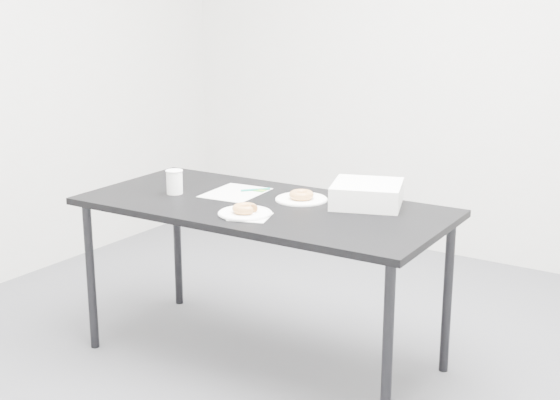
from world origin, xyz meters
The scene contains 14 objects.
floor centered at (0.00, 0.00, 0.00)m, with size 4.00×4.00×0.00m, color #505055.
wall_back centered at (0.00, 2.00, 1.35)m, with size 4.00×0.02×2.70m, color silver.
table centered at (-0.14, 0.07, 0.70)m, with size 1.67×0.82×0.75m.
scorecard centered at (-0.36, 0.16, 0.75)m, with size 0.24×0.31×0.00m, color white.
logo_patch centered at (-0.28, 0.26, 0.76)m, with size 0.05×0.05×0.00m, color green.
pen centered at (-0.30, 0.25, 0.76)m, with size 0.01×0.01×0.14m, color #0B7F6A.
napkin centered at (-0.06, -0.13, 0.75)m, with size 0.16×0.16×0.00m, color white.
plate_near centered at (-0.11, -0.11, 0.76)m, with size 0.23×0.23×0.01m, color white.
donut_near centered at (-0.11, -0.11, 0.78)m, with size 0.11×0.11×0.04m, color #C1803D.
plate_far centered at (-0.03, 0.22, 0.76)m, with size 0.24×0.24×0.01m, color white.
donut_far centered at (-0.03, 0.22, 0.78)m, with size 0.11×0.11×0.04m, color #C1803D.
coffee_cup centered at (-0.59, 0.00, 0.81)m, with size 0.07×0.07×0.11m, color white.
cup_lid centered at (0.24, 0.23, 0.76)m, with size 0.09×0.09×0.01m, color white.
bakery_box centered at (0.25, 0.31, 0.80)m, with size 0.30×0.30×0.10m, color white.
Camera 1 is at (1.75, -2.69, 1.66)m, focal length 50.00 mm.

